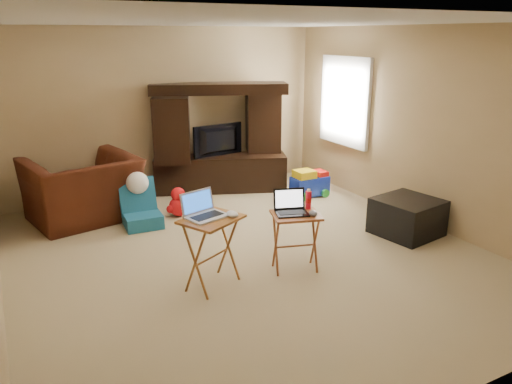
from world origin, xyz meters
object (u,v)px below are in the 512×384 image
entertainment_center (220,138)px  tray_table_right (295,242)px  recliner (83,190)px  water_bottle (308,200)px  laptop_left (207,206)px  tray_table_left (212,252)px  television (221,141)px  child_rocker (142,204)px  laptop_right (292,203)px  push_toy (310,182)px  mouse_right (313,213)px  ottoman (407,217)px  plush_toy (178,201)px  mouse_left (232,214)px

entertainment_center → tray_table_right: (-0.46, -2.96, -0.53)m
recliner → water_bottle: (1.90, -2.48, 0.29)m
laptop_left → tray_table_left: bearing=-61.1°
television → child_rocker: television is taller
recliner → tray_table_left: 2.60m
tray_table_right → child_rocker: bearing=135.6°
laptop_right → tray_table_right: bearing=-8.3°
tray_table_right → push_toy: bearing=69.8°
recliner → mouse_right: (1.83, -2.68, 0.22)m
tray_table_right → laptop_left: bearing=-169.8°
ottoman → water_bottle: bearing=-175.9°
recliner → child_rocker: bearing=124.4°
plush_toy → recliner: bearing=160.1°
recliner → push_toy: recliner is taller
plush_toy → water_bottle: 2.25m
recliner → laptop_right: (1.66, -2.54, 0.32)m
tray_table_left → mouse_left: (0.19, -0.07, 0.39)m
laptop_left → plush_toy: bearing=62.7°
ottoman → recliner: bearing=145.6°
plush_toy → tray_table_right: tray_table_right is taller
entertainment_center → laptop_left: entertainment_center is taller
laptop_left → mouse_right: 1.11m
plush_toy → ottoman: ottoman is taller
child_rocker → water_bottle: bearing=-52.2°
entertainment_center → laptop_left: size_ratio=5.49×
laptop_left → laptop_right: size_ratio=1.14×
plush_toy → laptop_right: bearing=-76.9°
laptop_left → mouse_right: laptop_left is taller
ottoman → laptop_right: laptop_right is taller
television → laptop_right: size_ratio=2.61×
entertainment_center → plush_toy: size_ratio=5.01×
plush_toy → laptop_right: (0.49, -2.12, 0.54)m
entertainment_center → recliner: (-2.16, -0.41, -0.41)m
plush_toy → mouse_right: 2.40m
mouse_left → tray_table_left: bearing=159.8°
laptop_left → entertainment_center: bearing=47.8°
ottoman → mouse_right: mouse_right is taller
ottoman → water_bottle: water_bottle is taller
push_toy → water_bottle: 2.42m
recliner → child_rocker: 0.86m
laptop_left → child_rocker: bearing=78.4°
ottoman → tray_table_right: bearing=-173.8°
push_toy → television: bearing=140.1°
entertainment_center → mouse_right: size_ratio=16.19×
plush_toy → tray_table_left: (-0.37, -2.06, 0.15)m
television → tray_table_left: television is taller
tray_table_right → recliner: bearing=140.5°
water_bottle → ottoman: bearing=4.1°
child_rocker → water_bottle: water_bottle is taller
tray_table_left → television: bearing=37.5°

